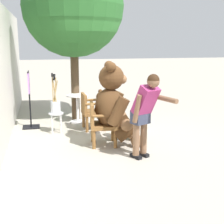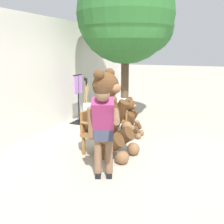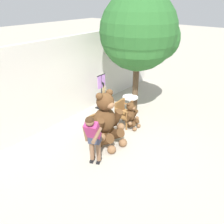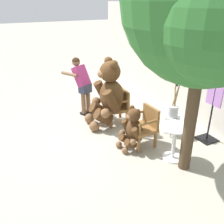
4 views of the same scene
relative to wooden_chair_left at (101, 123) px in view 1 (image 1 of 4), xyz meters
name	(u,v)px [view 1 (image 1 of 4)]	position (x,y,z in m)	size (l,w,h in m)	color
ground_plane	(117,135)	(0.59, -0.50, -0.46)	(60.00, 60.00, 0.00)	#A8A091
back_wall	(0,75)	(0.59, 1.90, 0.94)	(10.00, 0.16, 2.80)	beige
wooden_chair_left	(101,123)	(0.00, 0.00, 0.00)	(0.61, 0.58, 0.86)	brown
wooden_chair_right	(91,110)	(1.19, 0.00, 0.00)	(0.58, 0.54, 0.86)	brown
teddy_bear_large	(114,105)	(-0.02, -0.27, 0.36)	(1.02, 0.99, 1.67)	#4C3019
teddy_bear_small	(103,110)	(1.19, -0.29, 0.00)	(0.56, 0.54, 0.94)	#4C3019
person_visitor	(145,109)	(-0.93, -0.61, 0.45)	(0.70, 0.69, 1.53)	black
white_stool	(56,117)	(1.11, 0.83, -0.11)	(0.34, 0.34, 0.46)	silver
brush_bucket	(55,104)	(1.11, 0.83, 0.19)	(0.22, 0.22, 0.90)	silver
round_side_table	(78,105)	(1.90, 0.24, -0.01)	(0.56, 0.56, 0.72)	white
patio_tree	(75,9)	(2.34, 0.19, 2.39)	(2.66, 2.53, 4.17)	#473523
clothing_display_stand	(30,98)	(1.66, 1.41, 0.26)	(0.44, 0.40, 1.36)	black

